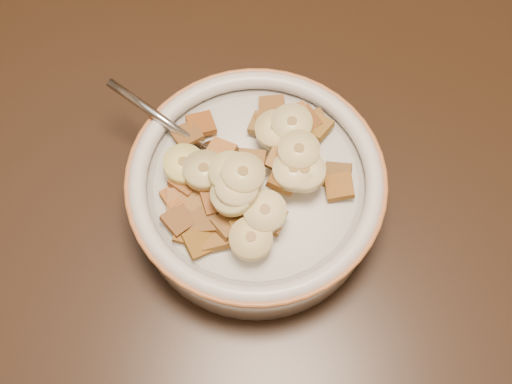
# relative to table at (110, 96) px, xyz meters

# --- Properties ---
(floor) EXTENTS (4.00, 4.50, 0.10)m
(floor) POSITION_rel_table_xyz_m (0.00, 0.00, -0.78)
(floor) COLOR #422816
(floor) RESTS_ON ground
(table) EXTENTS (1.44, 0.96, 0.04)m
(table) POSITION_rel_table_xyz_m (0.00, 0.00, 0.00)
(table) COLOR black
(table) RESTS_ON floor
(cereal_bowl) EXTENTS (0.19, 0.19, 0.05)m
(cereal_bowl) POSITION_rel_table_xyz_m (0.16, -0.08, 0.04)
(cereal_bowl) COLOR #ACA69F
(cereal_bowl) RESTS_ON table
(milk) EXTENTS (0.16, 0.16, 0.00)m
(milk) POSITION_rel_table_xyz_m (0.16, -0.08, 0.07)
(milk) COLOR white
(milk) RESTS_ON cereal_bowl
(spoon) EXTENTS (0.05, 0.05, 0.01)m
(spoon) POSITION_rel_table_xyz_m (0.13, -0.07, 0.07)
(spoon) COLOR silver
(spoon) RESTS_ON cereal_bowl
(cereal_square_0) EXTENTS (0.03, 0.03, 0.01)m
(cereal_square_0) POSITION_rel_table_xyz_m (0.16, -0.02, 0.07)
(cereal_square_0) COLOR brown
(cereal_square_0) RESTS_ON milk
(cereal_square_1) EXTENTS (0.03, 0.03, 0.01)m
(cereal_square_1) POSITION_rel_table_xyz_m (0.15, -0.12, 0.08)
(cereal_square_1) COLOR #94612E
(cereal_square_1) RESTS_ON milk
(cereal_square_2) EXTENTS (0.02, 0.02, 0.01)m
(cereal_square_2) POSITION_rel_table_xyz_m (0.18, -0.08, 0.09)
(cereal_square_2) COLOR brown
(cereal_square_2) RESTS_ON milk
(cereal_square_3) EXTENTS (0.03, 0.02, 0.01)m
(cereal_square_3) POSITION_rel_table_xyz_m (0.13, -0.12, 0.07)
(cereal_square_3) COLOR brown
(cereal_square_3) RESTS_ON milk
(cereal_square_4) EXTENTS (0.03, 0.03, 0.01)m
(cereal_square_4) POSITION_rel_table_xyz_m (0.16, -0.13, 0.08)
(cereal_square_4) COLOR brown
(cereal_square_4) RESTS_ON milk
(cereal_square_5) EXTENTS (0.02, 0.02, 0.01)m
(cereal_square_5) POSITION_rel_table_xyz_m (0.14, -0.08, 0.08)
(cereal_square_5) COLOR olive
(cereal_square_5) RESTS_ON milk
(cereal_square_6) EXTENTS (0.02, 0.02, 0.01)m
(cereal_square_6) POSITION_rel_table_xyz_m (0.15, -0.08, 0.09)
(cereal_square_6) COLOR brown
(cereal_square_6) RESTS_ON milk
(cereal_square_7) EXTENTS (0.03, 0.03, 0.01)m
(cereal_square_7) POSITION_rel_table_xyz_m (0.11, -0.11, 0.07)
(cereal_square_7) COLOR brown
(cereal_square_7) RESTS_ON milk
(cereal_square_8) EXTENTS (0.03, 0.03, 0.01)m
(cereal_square_8) POSITION_rel_table_xyz_m (0.14, -0.11, 0.08)
(cereal_square_8) COLOR brown
(cereal_square_8) RESTS_ON milk
(cereal_square_9) EXTENTS (0.03, 0.03, 0.01)m
(cereal_square_9) POSITION_rel_table_xyz_m (0.16, -0.10, 0.08)
(cereal_square_9) COLOR brown
(cereal_square_9) RESTS_ON milk
(cereal_square_10) EXTENTS (0.02, 0.02, 0.01)m
(cereal_square_10) POSITION_rel_table_xyz_m (0.12, -0.13, 0.07)
(cereal_square_10) COLOR brown
(cereal_square_10) RESTS_ON milk
(cereal_square_11) EXTENTS (0.03, 0.03, 0.01)m
(cereal_square_11) POSITION_rel_table_xyz_m (0.18, -0.02, 0.07)
(cereal_square_11) COLOR brown
(cereal_square_11) RESTS_ON milk
(cereal_square_12) EXTENTS (0.03, 0.03, 0.01)m
(cereal_square_12) POSITION_rel_table_xyz_m (0.16, -0.04, 0.07)
(cereal_square_12) COLOR brown
(cereal_square_12) RESTS_ON milk
(cereal_square_13) EXTENTS (0.03, 0.03, 0.01)m
(cereal_square_13) POSITION_rel_table_xyz_m (0.18, -0.02, 0.07)
(cereal_square_13) COLOR #945023
(cereal_square_13) RESTS_ON milk
(cereal_square_14) EXTENTS (0.03, 0.03, 0.01)m
(cereal_square_14) POSITION_rel_table_xyz_m (0.14, -0.13, 0.07)
(cereal_square_14) COLOR brown
(cereal_square_14) RESTS_ON milk
(cereal_square_15) EXTENTS (0.03, 0.03, 0.01)m
(cereal_square_15) POSITION_rel_table_xyz_m (0.11, -0.10, 0.07)
(cereal_square_15) COLOR brown
(cereal_square_15) RESTS_ON milk
(cereal_square_16) EXTENTS (0.03, 0.03, 0.01)m
(cereal_square_16) POSITION_rel_table_xyz_m (0.10, -0.06, 0.07)
(cereal_square_16) COLOR brown
(cereal_square_16) RESTS_ON milk
(cereal_square_17) EXTENTS (0.02, 0.02, 0.01)m
(cereal_square_17) POSITION_rel_table_xyz_m (0.12, -0.11, 0.07)
(cereal_square_17) COLOR olive
(cereal_square_17) RESTS_ON milk
(cereal_square_18) EXTENTS (0.03, 0.03, 0.01)m
(cereal_square_18) POSITION_rel_table_xyz_m (0.19, -0.02, 0.07)
(cereal_square_18) COLOR brown
(cereal_square_18) RESTS_ON milk
(cereal_square_19) EXTENTS (0.03, 0.03, 0.01)m
(cereal_square_19) POSITION_rel_table_xyz_m (0.16, -0.04, 0.07)
(cereal_square_19) COLOR brown
(cereal_square_19) RESTS_ON milk
(cereal_square_20) EXTENTS (0.02, 0.02, 0.01)m
(cereal_square_20) POSITION_rel_table_xyz_m (0.18, -0.11, 0.08)
(cereal_square_20) COLOR brown
(cereal_square_20) RESTS_ON milk
(cereal_square_21) EXTENTS (0.03, 0.03, 0.01)m
(cereal_square_21) POSITION_rel_table_xyz_m (0.17, -0.12, 0.08)
(cereal_square_21) COLOR brown
(cereal_square_21) RESTS_ON milk
(cereal_square_22) EXTENTS (0.03, 0.03, 0.01)m
(cereal_square_22) POSITION_rel_table_xyz_m (0.19, -0.03, 0.07)
(cereal_square_22) COLOR brown
(cereal_square_22) RESTS_ON milk
(cereal_square_23) EXTENTS (0.03, 0.03, 0.01)m
(cereal_square_23) POSITION_rel_table_xyz_m (0.11, -0.13, 0.07)
(cereal_square_23) COLOR brown
(cereal_square_23) RESTS_ON milk
(cereal_square_24) EXTENTS (0.02, 0.02, 0.01)m
(cereal_square_24) POSITION_rel_table_xyz_m (0.15, -0.04, 0.07)
(cereal_square_24) COLOR olive
(cereal_square_24) RESTS_ON milk
(cereal_square_25) EXTENTS (0.02, 0.02, 0.01)m
(cereal_square_25) POSITION_rel_table_xyz_m (0.17, -0.07, 0.09)
(cereal_square_25) COLOR brown
(cereal_square_25) RESTS_ON milk
(cereal_square_26) EXTENTS (0.03, 0.03, 0.01)m
(cereal_square_26) POSITION_rel_table_xyz_m (0.11, -0.11, 0.07)
(cereal_square_26) COLOR #9C5523
(cereal_square_26) RESTS_ON milk
(cereal_square_27) EXTENTS (0.02, 0.02, 0.01)m
(cereal_square_27) POSITION_rel_table_xyz_m (0.13, -0.07, 0.08)
(cereal_square_27) COLOR olive
(cereal_square_27) RESTS_ON milk
(cereal_square_28) EXTENTS (0.02, 0.02, 0.01)m
(cereal_square_28) POSITION_rel_table_xyz_m (0.22, -0.06, 0.07)
(cereal_square_28) COLOR brown
(cereal_square_28) RESTS_ON milk
(cereal_square_29) EXTENTS (0.03, 0.03, 0.01)m
(cereal_square_29) POSITION_rel_table_xyz_m (0.13, -0.14, 0.07)
(cereal_square_29) COLOR brown
(cereal_square_29) RESTS_ON milk
(cereal_square_30) EXTENTS (0.03, 0.03, 0.01)m
(cereal_square_30) POSITION_rel_table_xyz_m (0.22, -0.07, 0.07)
(cereal_square_30) COLOR brown
(cereal_square_30) RESTS_ON milk
(cereal_square_31) EXTENTS (0.03, 0.03, 0.01)m
(cereal_square_31) POSITION_rel_table_xyz_m (0.11, -0.05, 0.07)
(cereal_square_31) COLOR brown
(cereal_square_31) RESTS_ON milk
(banana_slice_0) EXTENTS (0.04, 0.04, 0.01)m
(banana_slice_0) POSITION_rel_table_xyz_m (0.19, -0.08, 0.09)
(banana_slice_0) COLOR tan
(banana_slice_0) RESTS_ON milk
(banana_slice_1) EXTENTS (0.04, 0.04, 0.01)m
(banana_slice_1) POSITION_rel_table_xyz_m (0.14, -0.09, 0.10)
(banana_slice_1) COLOR #CEC573
(banana_slice_1) RESTS_ON milk
(banana_slice_2) EXTENTS (0.04, 0.04, 0.01)m
(banana_slice_2) POSITION_rel_table_xyz_m (0.15, -0.10, 0.10)
(banana_slice_2) COLOR beige
(banana_slice_2) RESTS_ON milk
(banana_slice_3) EXTENTS (0.04, 0.04, 0.01)m
(banana_slice_3) POSITION_rel_table_xyz_m (0.17, -0.11, 0.09)
(banana_slice_3) COLOR beige
(banana_slice_3) RESTS_ON milk
(banana_slice_4) EXTENTS (0.04, 0.04, 0.01)m
(banana_slice_4) POSITION_rel_table_xyz_m (0.19, -0.08, 0.09)
(banana_slice_4) COLOR #D8CD87
(banana_slice_4) RESTS_ON milk
(banana_slice_5) EXTENTS (0.04, 0.04, 0.01)m
(banana_slice_5) POSITION_rel_table_xyz_m (0.15, -0.09, 0.10)
(banana_slice_5) COLOR #F6ED9B
(banana_slice_5) RESTS_ON milk
(banana_slice_6) EXTENTS (0.03, 0.03, 0.01)m
(banana_slice_6) POSITION_rel_table_xyz_m (0.12, -0.09, 0.09)
(banana_slice_6) COLOR #D1C06D
(banana_slice_6) RESTS_ON milk
(banana_slice_7) EXTENTS (0.04, 0.04, 0.02)m
(banana_slice_7) POSITION_rel_table_xyz_m (0.15, -0.11, 0.09)
(banana_slice_7) COLOR beige
(banana_slice_7) RESTS_ON milk
(banana_slice_8) EXTENTS (0.04, 0.04, 0.01)m
(banana_slice_8) POSITION_rel_table_xyz_m (0.19, -0.06, 0.10)
(banana_slice_8) COLOR beige
(banana_slice_8) RESTS_ON milk
(banana_slice_9) EXTENTS (0.04, 0.04, 0.01)m
(banana_slice_9) POSITION_rel_table_xyz_m (0.11, -0.09, 0.08)
(banana_slice_9) COLOR #DBCD6D
(banana_slice_9) RESTS_ON milk
(banana_slice_10) EXTENTS (0.04, 0.04, 0.01)m
(banana_slice_10) POSITION_rel_table_xyz_m (0.17, -0.13, 0.09)
(banana_slice_10) COLOR #DCCF85
(banana_slice_10) RESTS_ON milk
(banana_slice_11) EXTENTS (0.04, 0.04, 0.01)m
(banana_slice_11) POSITION_rel_table_xyz_m (0.18, -0.04, 0.09)
(banana_slice_11) COLOR tan
(banana_slice_11) RESTS_ON milk
(banana_slice_12) EXTENTS (0.03, 0.03, 0.01)m
(banana_slice_12) POSITION_rel_table_xyz_m (0.16, -0.05, 0.09)
(banana_slice_12) COLOR #D8BD82
(banana_slice_12) RESTS_ON milk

